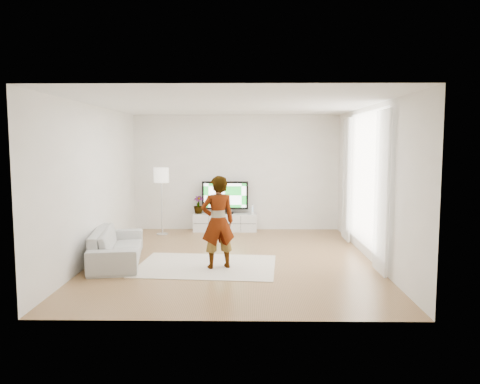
{
  "coord_description": "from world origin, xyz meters",
  "views": [
    {
      "loc": [
        0.25,
        -8.41,
        2.12
      ],
      "look_at": [
        0.13,
        0.4,
        1.2
      ],
      "focal_mm": 35.0,
      "sensor_mm": 36.0,
      "label": 1
    }
  ],
  "objects_px": {
    "player": "(218,222)",
    "sofa": "(117,246)",
    "television": "(225,196)",
    "rug": "(206,266)",
    "floor_lamp": "(161,178)",
    "media_console": "(225,222)"
  },
  "relations": [
    {
      "from": "media_console",
      "to": "sofa",
      "type": "xyz_separation_m",
      "value": [
        -1.79,
        -3.01,
        0.09
      ]
    },
    {
      "from": "television",
      "to": "rug",
      "type": "relative_size",
      "value": 0.47
    },
    {
      "from": "media_console",
      "to": "player",
      "type": "distance_m",
      "value": 3.44
    },
    {
      "from": "sofa",
      "to": "player",
      "type": "bearing_deg",
      "value": -111.7
    },
    {
      "from": "media_console",
      "to": "rug",
      "type": "bearing_deg",
      "value": -93.1
    },
    {
      "from": "player",
      "to": "floor_lamp",
      "type": "relative_size",
      "value": 1.01
    },
    {
      "from": "media_console",
      "to": "rug",
      "type": "relative_size",
      "value": 0.65
    },
    {
      "from": "floor_lamp",
      "to": "media_console",
      "type": "bearing_deg",
      "value": 17.1
    },
    {
      "from": "player",
      "to": "sofa",
      "type": "xyz_separation_m",
      "value": [
        -1.83,
        0.38,
        -0.5
      ]
    },
    {
      "from": "television",
      "to": "player",
      "type": "xyz_separation_m",
      "value": [
        0.04,
        -3.42,
        -0.05
      ]
    },
    {
      "from": "rug",
      "to": "sofa",
      "type": "height_order",
      "value": "sofa"
    },
    {
      "from": "television",
      "to": "sofa",
      "type": "bearing_deg",
      "value": -120.55
    },
    {
      "from": "rug",
      "to": "floor_lamp",
      "type": "bearing_deg",
      "value": 114.32
    },
    {
      "from": "media_console",
      "to": "floor_lamp",
      "type": "xyz_separation_m",
      "value": [
        -1.45,
        -0.45,
        1.1
      ]
    },
    {
      "from": "player",
      "to": "television",
      "type": "bearing_deg",
      "value": -107.57
    },
    {
      "from": "rug",
      "to": "player",
      "type": "bearing_deg",
      "value": -31.01
    },
    {
      "from": "television",
      "to": "floor_lamp",
      "type": "height_order",
      "value": "floor_lamp"
    },
    {
      "from": "floor_lamp",
      "to": "player",
      "type": "bearing_deg",
      "value": -63.24
    },
    {
      "from": "television",
      "to": "player",
      "type": "relative_size",
      "value": 0.71
    },
    {
      "from": "rug",
      "to": "player",
      "type": "distance_m",
      "value": 0.83
    },
    {
      "from": "player",
      "to": "sofa",
      "type": "distance_m",
      "value": 1.93
    },
    {
      "from": "media_console",
      "to": "player",
      "type": "xyz_separation_m",
      "value": [
        0.04,
        -3.39,
        0.58
      ]
    }
  ]
}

